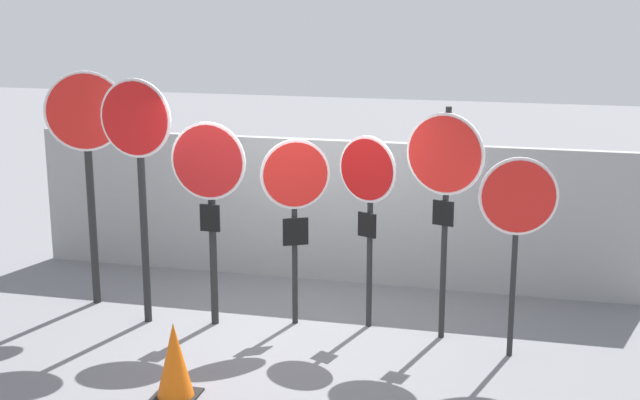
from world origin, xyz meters
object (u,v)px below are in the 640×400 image
Objects in this scene: stop_sign_4 at (368,189)px; stop_sign_0 at (87,143)px; stop_sign_5 at (445,172)px; stop_sign_6 at (518,209)px; stop_sign_1 at (138,152)px; traffic_cone_0 at (174,361)px; stop_sign_3 at (295,191)px; stop_sign_2 at (209,184)px.

stop_sign_0 is at bearing -155.35° from stop_sign_4.
stop_sign_5 reaches higher than stop_sign_6.
stop_sign_4 is at bearing 16.55° from stop_sign_1.
traffic_cone_0 is (1.84, -2.04, -1.54)m from stop_sign_0.
stop_sign_1 reaches higher than stop_sign_4.
stop_sign_6 is at bearing 29.34° from traffic_cone_0.
stop_sign_4 is 0.86× the size of stop_sign_5.
stop_sign_6 is (4.72, -0.42, -0.37)m from stop_sign_0.
stop_sign_1 reaches higher than stop_sign_6.
stop_sign_3 is at bearing 73.50° from traffic_cone_0.
stop_sign_5 is at bearing -27.87° from stop_sign_3.
stop_sign_2 is at bearing 167.73° from stop_sign_3.
stop_sign_2 is 1.10× the size of stop_sign_6.
stop_sign_2 is at bearing 14.46° from stop_sign_1.
stop_sign_5 is at bearing 146.54° from stop_sign_6.
stop_sign_2 is at bearing -37.51° from stop_sign_0.
stop_sign_0 is at bearing 169.86° from stop_sign_2.
stop_sign_3 reaches higher than traffic_cone_0.
stop_sign_1 is 1.28× the size of stop_sign_4.
stop_sign_5 is at bearing 11.48° from stop_sign_1.
stop_sign_0 is at bearing 151.30° from stop_sign_3.
stop_sign_5 is (1.56, -0.03, 0.29)m from stop_sign_3.
stop_sign_4 is 2.73m from traffic_cone_0.
stop_sign_0 is 3.19m from stop_sign_4.
stop_sign_3 is 0.84× the size of stop_sign_5.
stop_sign_6 is (1.54, -0.45, -0.02)m from stop_sign_4.
stop_sign_1 is at bearing 169.62° from stop_sign_6.
stop_sign_0 is 2.45m from stop_sign_3.
stop_sign_4 reaches higher than stop_sign_3.
stop_sign_2 is (0.74, 0.11, -0.33)m from stop_sign_1.
stop_sign_1 is at bearing -158.00° from stop_sign_5.
traffic_cone_0 is at bearing -121.54° from stop_sign_5.
traffic_cone_0 is (-2.88, -1.62, -1.17)m from stop_sign_6.
stop_sign_5 is at bearing 5.65° from stop_sign_2.
stop_sign_0 is at bearing 164.60° from stop_sign_6.
stop_sign_1 is at bearing -53.68° from stop_sign_0.
stop_sign_4 is 1.61m from stop_sign_6.
stop_sign_0 is 3.15m from traffic_cone_0.
stop_sign_3 is at bearing 161.21° from stop_sign_6.
stop_sign_2 reaches higher than stop_sign_6.
stop_sign_0 is 3.79× the size of traffic_cone_0.
stop_sign_3 is 2.88× the size of traffic_cone_0.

